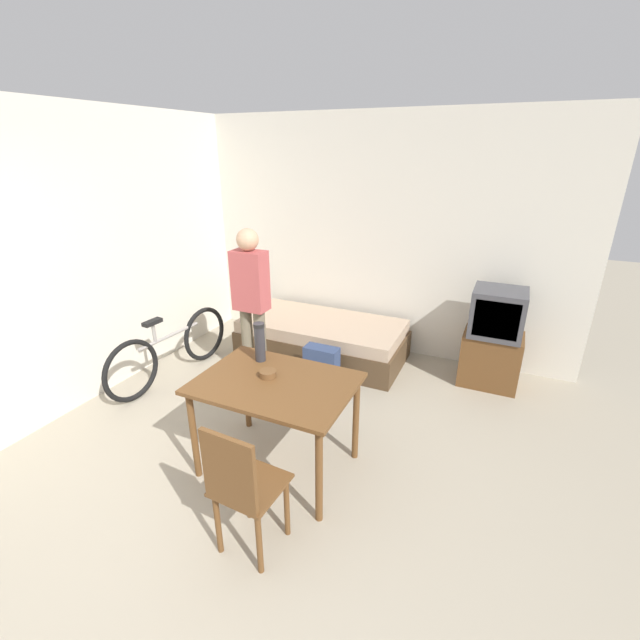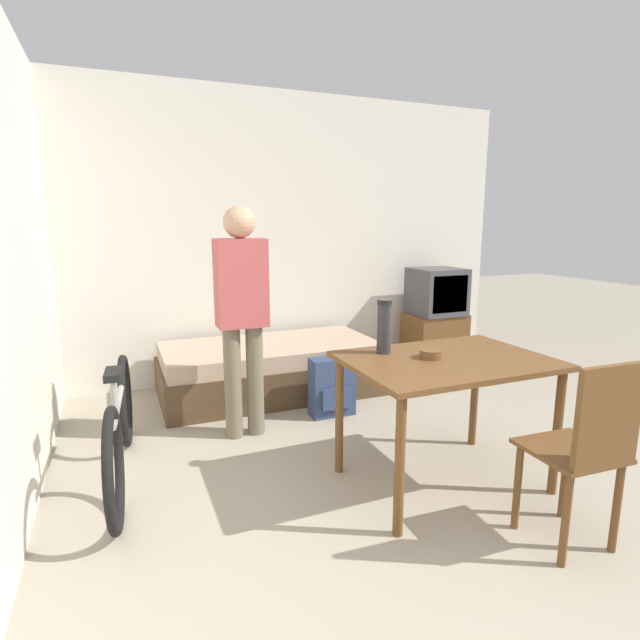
% 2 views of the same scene
% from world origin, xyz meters
% --- Properties ---
extents(ground_plane, '(20.00, 20.00, 0.00)m').
position_xyz_m(ground_plane, '(0.00, 0.00, 0.00)').
color(ground_plane, '#9E937F').
extents(wall_back, '(4.91, 0.06, 2.70)m').
position_xyz_m(wall_back, '(0.00, 3.64, 1.35)').
color(wall_back, silver).
rests_on(wall_back, ground_plane).
extents(wall_left, '(0.06, 4.61, 2.70)m').
position_xyz_m(wall_left, '(-1.99, 1.80, 1.35)').
color(wall_left, silver).
rests_on(wall_left, ground_plane).
extents(daybed, '(1.90, 0.93, 0.46)m').
position_xyz_m(daybed, '(-0.26, 3.06, 0.23)').
color(daybed, '#4C3823').
rests_on(daybed, ground_plane).
extents(tv, '(0.58, 0.46, 1.04)m').
position_xyz_m(tv, '(1.58, 3.22, 0.51)').
color(tv, brown).
rests_on(tv, ground_plane).
extents(dining_table, '(1.13, 0.81, 0.75)m').
position_xyz_m(dining_table, '(0.21, 1.19, 0.66)').
color(dining_table, brown).
rests_on(dining_table, ground_plane).
extents(wooden_chair, '(0.40, 0.40, 0.92)m').
position_xyz_m(wooden_chair, '(0.42, 0.43, 0.52)').
color(wooden_chair, brown).
rests_on(wooden_chair, ground_plane).
extents(bicycle, '(0.18, 1.63, 0.72)m').
position_xyz_m(bicycle, '(-1.51, 1.94, 0.32)').
color(bicycle, black).
rests_on(bicycle, ground_plane).
extents(person_standing, '(0.34, 0.22, 1.61)m').
position_xyz_m(person_standing, '(-0.69, 2.28, 0.94)').
color(person_standing, '#6B604C').
rests_on(person_standing, ground_plane).
extents(thermos_flask, '(0.09, 0.09, 0.32)m').
position_xyz_m(thermos_flask, '(-0.06, 1.43, 0.93)').
color(thermos_flask, '#2D2D33').
rests_on(thermos_flask, dining_table).
extents(mate_bowl, '(0.13, 0.13, 0.05)m').
position_xyz_m(mate_bowl, '(0.13, 1.23, 0.78)').
color(mate_bowl, brown).
rests_on(mate_bowl, dining_table).
extents(backpack, '(0.35, 0.19, 0.47)m').
position_xyz_m(backpack, '(0.04, 2.38, 0.23)').
color(backpack, navy).
rests_on(backpack, ground_plane).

